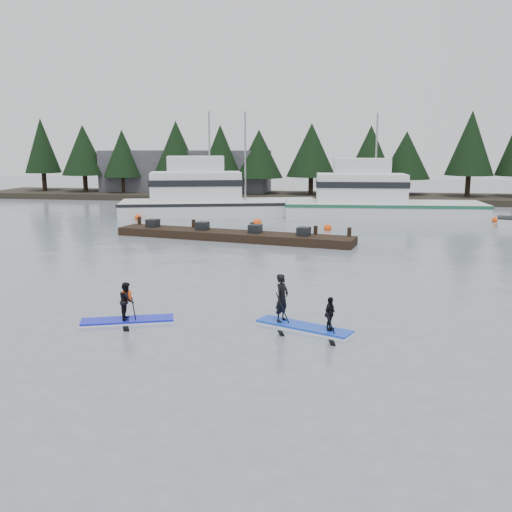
% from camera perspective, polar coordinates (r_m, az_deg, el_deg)
% --- Properties ---
extents(ground, '(160.00, 160.00, 0.00)m').
position_cam_1_polar(ground, '(18.51, -3.03, -6.91)').
color(ground, slate).
rests_on(ground, ground).
extents(far_shore, '(70.00, 8.00, 0.60)m').
position_cam_1_polar(far_shore, '(59.55, 5.65, 5.89)').
color(far_shore, '#2D281E').
rests_on(far_shore, ground).
extents(treeline, '(60.00, 4.00, 8.00)m').
position_cam_1_polar(treeline, '(59.58, 5.65, 5.60)').
color(treeline, black).
rests_on(treeline, ground).
extents(waterfront_building, '(18.00, 6.00, 5.00)m').
position_cam_1_polar(waterfront_building, '(63.80, -6.96, 8.19)').
color(waterfront_building, '#4C4C51').
rests_on(waterfront_building, ground).
extents(fishing_boat_large, '(16.61, 8.40, 9.22)m').
position_cam_1_polar(fishing_boat_large, '(46.89, -4.22, 4.97)').
color(fishing_boat_large, silver).
rests_on(fishing_boat_large, ground).
extents(fishing_boat_medium, '(15.65, 5.56, 9.02)m').
position_cam_1_polar(fishing_boat_medium, '(46.29, 12.10, 4.62)').
color(fishing_boat_medium, silver).
rests_on(fishing_boat_medium, ground).
extents(floating_dock, '(15.04, 4.89, 0.50)m').
position_cam_1_polar(floating_dock, '(34.63, -2.41, 2.05)').
color(floating_dock, black).
rests_on(floating_dock, ground).
extents(buoy_b, '(0.64, 0.64, 0.64)m').
position_cam_1_polar(buoy_b, '(40.62, 0.12, 3.06)').
color(buoy_b, '#FF490C').
rests_on(buoy_b, ground).
extents(buoy_c, '(0.48, 0.48, 0.48)m').
position_cam_1_polar(buoy_c, '(46.11, 22.81, 3.15)').
color(buoy_c, '#FF490C').
rests_on(buoy_c, ground).
extents(buoy_a, '(0.51, 0.51, 0.51)m').
position_cam_1_polar(buoy_a, '(44.82, -11.71, 3.59)').
color(buoy_a, '#FF490C').
rests_on(buoy_a, ground).
extents(buoy_d, '(0.54, 0.54, 0.54)m').
position_cam_1_polar(buoy_d, '(38.73, 7.17, 2.57)').
color(buoy_d, '#FF490C').
rests_on(buoy_d, ground).
extents(paddleboard_solo, '(3.05, 1.67, 1.82)m').
position_cam_1_polar(paddleboard_solo, '(19.12, -12.76, -5.14)').
color(paddleboard_solo, '#161ECE').
rests_on(paddleboard_solo, ground).
extents(paddleboard_duo, '(3.18, 2.00, 2.21)m').
position_cam_1_polar(paddleboard_duo, '(18.11, 4.40, -5.54)').
color(paddleboard_duo, blue).
rests_on(paddleboard_duo, ground).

